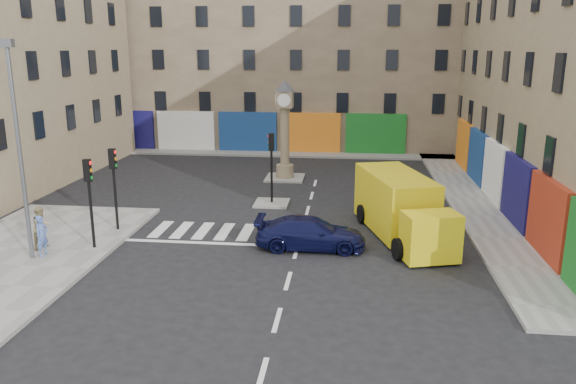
% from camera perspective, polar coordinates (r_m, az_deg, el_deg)
% --- Properties ---
extents(ground, '(120.00, 120.00, 0.00)m').
position_cam_1_polar(ground, '(22.27, 0.59, -6.98)').
color(ground, black).
rests_on(ground, ground).
extents(sidewalk_left, '(7.00, 16.00, 0.15)m').
position_cam_1_polar(sidewalk_left, '(24.15, -27.10, -6.72)').
color(sidewalk_left, gray).
rests_on(sidewalk_left, ground).
extents(sidewalk_right, '(2.60, 30.00, 0.15)m').
position_cam_1_polar(sidewalk_right, '(32.35, 17.99, -0.67)').
color(sidewalk_right, gray).
rests_on(sidewalk_right, ground).
extents(sidewalk_far, '(32.00, 2.40, 0.15)m').
position_cam_1_polar(sidewalk_far, '(43.99, -1.66, 3.94)').
color(sidewalk_far, gray).
rests_on(sidewalk_far, ground).
extents(island_near, '(1.80, 1.80, 0.12)m').
position_cam_1_polar(island_near, '(30.02, -1.66, -1.13)').
color(island_near, gray).
rests_on(island_near, ground).
extents(island_far, '(2.40, 2.40, 0.12)m').
position_cam_1_polar(island_far, '(35.79, -0.32, 1.45)').
color(island_far, gray).
rests_on(island_far, ground).
extents(building_far, '(32.00, 10.00, 17.00)m').
position_cam_1_polar(building_far, '(48.99, -0.75, 14.94)').
color(building_far, '#8C7A5D').
rests_on(building_far, ground).
extents(building_left, '(8.00, 20.00, 15.00)m').
position_cam_1_polar(building_left, '(38.84, -27.11, 12.01)').
color(building_left, '#8E7E5D').
rests_on(building_left, ground).
extents(traffic_light_left_near, '(0.28, 0.22, 3.70)m').
position_cam_1_polar(traffic_light_left_near, '(23.92, -19.54, 0.27)').
color(traffic_light_left_near, black).
rests_on(traffic_light_left_near, sidewalk_left).
extents(traffic_light_left_far, '(0.28, 0.22, 3.70)m').
position_cam_1_polar(traffic_light_left_far, '(26.03, -17.29, 1.57)').
color(traffic_light_left_far, black).
rests_on(traffic_light_left_far, sidewalk_left).
extents(traffic_light_island, '(0.28, 0.22, 3.70)m').
position_cam_1_polar(traffic_light_island, '(29.44, -1.69, 3.61)').
color(traffic_light_island, black).
rests_on(traffic_light_island, island_near).
extents(lamp_post, '(0.50, 0.25, 8.30)m').
position_cam_1_polar(lamp_post, '(23.22, -25.72, 4.74)').
color(lamp_post, '#595B60').
rests_on(lamp_post, sidewalk_left).
extents(clock_pillar, '(1.20, 1.20, 6.10)m').
position_cam_1_polar(clock_pillar, '(35.15, -0.33, 6.99)').
color(clock_pillar, '#8E7E5D').
rests_on(clock_pillar, island_far).
extents(navy_sedan, '(4.59, 1.92, 1.32)m').
position_cam_1_polar(navy_sedan, '(23.39, 2.30, -4.20)').
color(navy_sedan, black).
rests_on(navy_sedan, ground).
extents(yellow_van, '(4.10, 7.63, 2.66)m').
position_cam_1_polar(yellow_van, '(25.23, 11.37, -1.50)').
color(yellow_van, yellow).
rests_on(yellow_van, ground).
extents(pedestrian_blue, '(0.50, 0.66, 1.62)m').
position_cam_1_polar(pedestrian_blue, '(24.19, -23.72, -4.07)').
color(pedestrian_blue, '#4F6CB4').
rests_on(pedestrian_blue, sidewalk_left).
extents(pedestrian_tan, '(0.81, 0.96, 1.77)m').
position_cam_1_polar(pedestrian_tan, '(25.02, -23.74, -3.31)').
color(pedestrian_tan, '#9A8A5E').
rests_on(pedestrian_tan, sidewalk_left).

